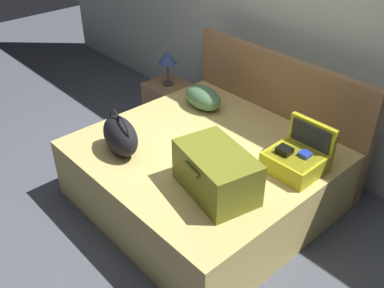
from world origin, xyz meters
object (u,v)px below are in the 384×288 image
(duffel_bag, at_px, (120,135))
(pillow_near_headboard, at_px, (203,97))
(table_lamp, at_px, (167,58))
(nightstand, at_px, (169,105))
(bed, at_px, (203,176))
(hard_case_large, at_px, (216,172))
(hard_case_medium, at_px, (297,158))

(duffel_bag, xyz_separation_m, pillow_near_headboard, (-0.10, 0.98, -0.05))
(pillow_near_headboard, relative_size, table_lamp, 1.12)
(pillow_near_headboard, relative_size, nightstand, 0.86)
(bed, bearing_deg, nightstand, 152.77)
(pillow_near_headboard, distance_m, table_lamp, 0.73)
(bed, relative_size, nightstand, 3.77)
(pillow_near_headboard, height_order, table_lamp, table_lamp)
(nightstand, height_order, table_lamp, table_lamp)
(hard_case_large, bearing_deg, bed, 157.63)
(hard_case_large, bearing_deg, duffel_bag, -153.59)
(nightstand, xyz_separation_m, table_lamp, (0.00, 0.00, 0.54))
(table_lamp, bearing_deg, nightstand, 0.00)
(bed, bearing_deg, table_lamp, 152.77)
(hard_case_large, relative_size, nightstand, 1.35)
(bed, distance_m, hard_case_medium, 0.83)
(bed, relative_size, hard_case_medium, 4.70)
(hard_case_large, distance_m, pillow_near_headboard, 1.22)
(bed, relative_size, duffel_bag, 4.05)
(bed, height_order, nightstand, bed)
(bed, xyz_separation_m, nightstand, (-1.21, 0.62, -0.03))
(bed, xyz_separation_m, duffel_bag, (-0.41, -0.52, 0.43))
(duffel_bag, relative_size, nightstand, 0.93)
(duffel_bag, height_order, table_lamp, duffel_bag)
(hard_case_large, relative_size, pillow_near_headboard, 1.57)
(hard_case_medium, distance_m, pillow_near_headboard, 1.18)
(duffel_bag, xyz_separation_m, nightstand, (-0.80, 1.14, -0.46))
(table_lamp, bearing_deg, duffel_bag, -54.83)
(bed, height_order, table_lamp, table_lamp)
(hard_case_large, bearing_deg, nightstand, 163.08)
(hard_case_large, xyz_separation_m, pillow_near_headboard, (-0.95, 0.77, -0.06))
(pillow_near_headboard, xyz_separation_m, table_lamp, (-0.70, 0.15, 0.13))
(hard_case_medium, relative_size, duffel_bag, 0.86)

